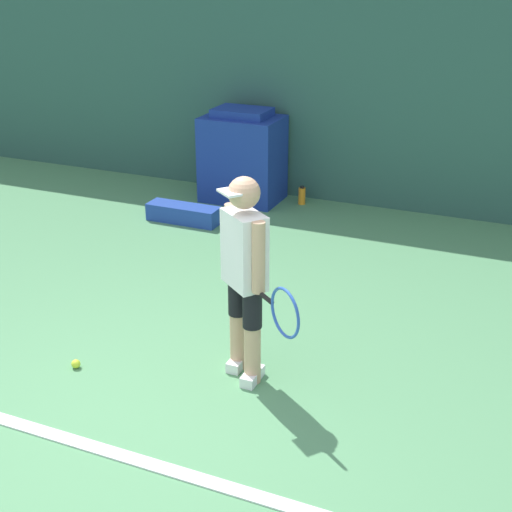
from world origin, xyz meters
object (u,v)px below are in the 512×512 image
at_px(covered_chair, 243,157).
at_px(water_bottle, 302,196).
at_px(tennis_player, 246,272).
at_px(equipment_bag, 184,214).
at_px(tennis_ball, 76,364).

xyz_separation_m(covered_chair, water_bottle, (0.74, 0.12, -0.44)).
height_order(tennis_player, equipment_bag, tennis_player).
xyz_separation_m(tennis_player, covered_chair, (-1.67, 3.64, -0.29)).
bearing_deg(tennis_ball, equipment_bag, 103.87).
bearing_deg(water_bottle, tennis_player, -76.12).
xyz_separation_m(covered_chair, equipment_bag, (-0.30, -1.00, -0.45)).
bearing_deg(equipment_bag, tennis_player, -53.41).
bearing_deg(tennis_player, water_bottle, 141.56).
xyz_separation_m(equipment_bag, water_bottle, (1.03, 1.12, 0.01)).
xyz_separation_m(tennis_player, equipment_bag, (-1.96, 2.65, -0.73)).
relative_size(tennis_ball, equipment_bag, 0.08).
relative_size(covered_chair, water_bottle, 5.00).
height_order(covered_chair, equipment_bag, covered_chair).
relative_size(equipment_bag, water_bottle, 3.73).
bearing_deg(covered_chair, tennis_player, -65.40).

